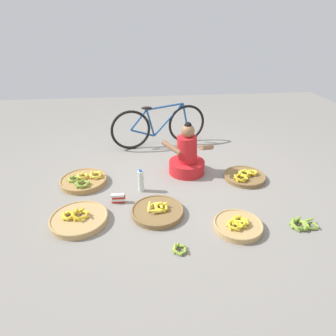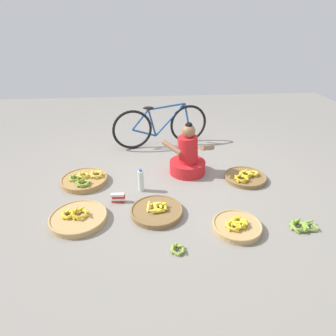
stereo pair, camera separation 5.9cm
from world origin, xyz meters
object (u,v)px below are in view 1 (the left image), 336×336
Objects in this scene: banana_basket_back_left at (84,181)px; packet_carton_stack at (118,198)px; bicycle_leaning at (159,126)px; banana_basket_mid_left at (158,211)px; loose_bananas_back_center at (302,224)px; loose_bananas_front_right at (180,249)px; banana_basket_mid_right at (238,225)px; water_bottle at (141,181)px; vendor_woman_front at (187,157)px; banana_basket_near_vendor at (245,176)px; banana_basket_near_bicycle at (79,219)px.

banana_basket_back_left is 0.71m from packet_carton_stack.
bicycle_leaning is 2.06m from banana_basket_mid_left.
loose_bananas_front_right is (-1.38, -0.22, -0.01)m from loose_bananas_back_center.
water_bottle is (-1.02, 0.88, 0.10)m from banana_basket_mid_right.
banana_basket_back_left is 3.60× the size of loose_bananas_front_right.
water_bottle is (-0.68, -0.44, -0.10)m from vendor_woman_front.
bicycle_leaning is 1.77m from banana_basket_near_vendor.
packet_carton_stack is at bearing 38.66° from banana_basket_near_bicycle.
bicycle_leaning is 2.67m from loose_bananas_front_right.
banana_basket_near_vendor is 1.10× the size of banana_basket_mid_right.
loose_bananas_back_center is at bearing -52.54° from vendor_woman_front.
banana_basket_mid_right is (0.65, -2.38, -0.31)m from bicycle_leaning.
banana_basket_mid_left is 0.54m from packet_carton_stack.
banana_basket_mid_right reaches higher than loose_bananas_front_right.
bicycle_leaning is 1.56m from water_bottle.
packet_carton_stack reaches higher than loose_bananas_back_center.
loose_bananas_back_center is (1.36, -2.43, -0.33)m from bicycle_leaning.
vendor_woman_front is 1.34× the size of banana_basket_near_vendor.
banana_basket_back_left is at bearing 94.81° from banana_basket_near_bicycle.
banana_basket_mid_left is at bearing -117.47° from vendor_woman_front.
bicycle_leaning reaches higher than loose_bananas_back_center.
banana_basket_near_vendor reaches higher than loose_bananas_back_center.
packet_carton_stack is at bearing -144.83° from vendor_woman_front.
banana_basket_mid_left is at bearing -39.82° from banana_basket_back_left.
banana_basket_mid_right and banana_basket_near_bicycle have the same top height.
banana_basket_near_bicycle is 2.46m from loose_bananas_back_center.
banana_basket_near_vendor is at bearing -2.89° from banana_basket_back_left.
banana_basket_near_vendor is at bearing 12.79° from packet_carton_stack.
banana_basket_mid_left reaches higher than banana_basket_near_vendor.
banana_basket_mid_right reaches higher than banana_basket_near_vendor.
banana_basket_back_left is 0.99× the size of banana_basket_near_bicycle.
banana_basket_mid_right is at bearing -26.11° from packet_carton_stack.
banana_basket_back_left is 0.85m from banana_basket_near_bicycle.
loose_bananas_back_center is 1.00× the size of water_bottle.
loose_bananas_back_center is 1.84× the size of packet_carton_stack.
banana_basket_mid_right is (-0.44, -1.04, 0.00)m from banana_basket_near_vendor.
banana_basket_back_left is 1.04× the size of banana_basket_mid_left.
banana_basket_near_bicycle is (-1.38, -1.02, -0.20)m from vendor_woman_front.
packet_carton_stack is at bearing -45.93° from banana_basket_back_left.
bicycle_leaning is at bearing 47.17° from banana_basket_back_left.
packet_carton_stack is (-0.46, 0.29, 0.02)m from banana_basket_mid_left.
water_bottle is 1.83× the size of packet_carton_stack.
bicycle_leaning is at bearing 69.56° from packet_carton_stack.
banana_basket_near_vendor is at bearing 49.31° from loose_bananas_front_right.
bicycle_leaning is 2.80m from loose_bananas_back_center.
vendor_woman_front is 2.45× the size of water_bottle.
vendor_woman_front is at bearing 78.08° from loose_bananas_front_right.
banana_basket_near_bicycle is at bearing -161.30° from banana_basket_near_vendor.
bicycle_leaning is 2.62× the size of banana_basket_near_bicycle.
packet_carton_stack is (-0.96, -0.68, -0.19)m from vendor_woman_front.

